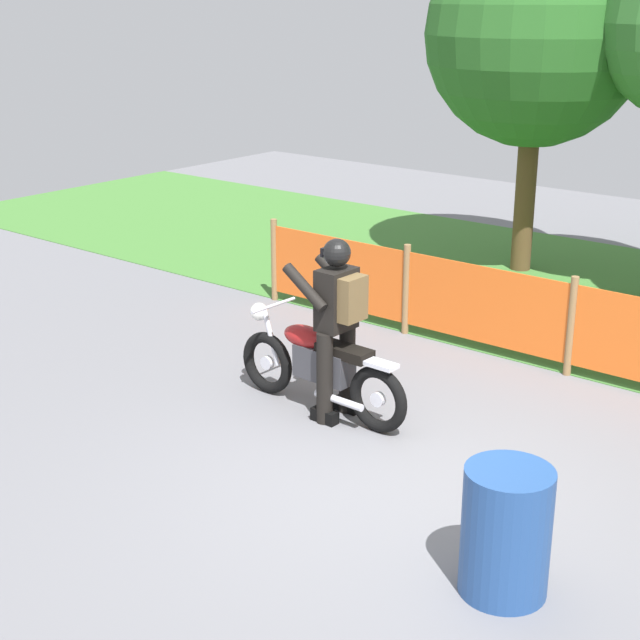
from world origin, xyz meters
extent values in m
cube|color=slate|center=(0.00, 0.00, -0.01)|extent=(24.00, 24.00, 0.02)
cylinder|color=olive|center=(-4.01, 3.01, 0.53)|extent=(0.08, 0.08, 1.05)
cylinder|color=olive|center=(-2.00, 3.01, 0.53)|extent=(0.08, 0.08, 1.05)
cylinder|color=olive|center=(0.00, 3.01, 0.53)|extent=(0.08, 0.08, 1.05)
cube|color=orange|center=(-3.00, 3.01, 0.54)|extent=(1.92, 0.02, 0.85)
cube|color=orange|center=(-1.00, 3.01, 0.54)|extent=(1.92, 0.02, 0.85)
cylinder|color=brown|center=(-2.23, 6.24, 1.09)|extent=(0.28, 0.28, 2.17)
sphere|color=#286023|center=(-2.23, 6.24, 3.20)|extent=(2.93, 2.93, 2.93)
torus|color=black|center=(-2.09, 0.75, 0.31)|extent=(0.62, 0.12, 0.62)
cylinder|color=silver|center=(-2.09, 0.75, 0.31)|extent=(0.14, 0.06, 0.14)
torus|color=black|center=(-0.74, 0.71, 0.31)|extent=(0.62, 0.12, 0.62)
cylinder|color=silver|center=(-0.74, 0.71, 0.31)|extent=(0.14, 0.06, 0.14)
cube|color=#38383D|center=(-1.37, 0.73, 0.48)|extent=(0.59, 0.25, 0.31)
ellipsoid|color=maroon|center=(-1.59, 0.73, 0.69)|extent=(0.51, 0.25, 0.21)
cube|color=black|center=(-1.13, 0.72, 0.67)|extent=(0.55, 0.23, 0.10)
cube|color=silver|center=(-0.74, 0.71, 0.65)|extent=(0.35, 0.16, 0.04)
cylinder|color=silver|center=(-2.03, 0.75, 0.59)|extent=(0.23, 0.06, 0.55)
sphere|color=white|center=(-2.19, 0.75, 0.81)|extent=(0.18, 0.18, 0.17)
cylinder|color=silver|center=(-1.99, 0.74, 0.92)|extent=(0.05, 0.58, 0.03)
cylinder|color=silver|center=(-1.08, 0.58, 0.25)|extent=(0.53, 0.08, 0.07)
cylinder|color=black|center=(-1.23, 0.56, 0.43)|extent=(0.15, 0.15, 0.86)
cube|color=black|center=(-1.23, 0.56, 0.06)|extent=(0.26, 0.12, 0.12)
cylinder|color=black|center=(-1.22, 0.88, 0.43)|extent=(0.15, 0.15, 0.86)
cube|color=black|center=(-1.22, 0.88, 0.06)|extent=(0.26, 0.12, 0.12)
cube|color=black|center=(-1.22, 0.72, 1.14)|extent=(0.25, 0.37, 0.56)
cylinder|color=black|center=(-1.41, 0.51, 1.26)|extent=(0.49, 0.11, 0.38)
cylinder|color=black|center=(-1.40, 0.95, 1.26)|extent=(0.49, 0.11, 0.38)
sphere|color=black|center=(-1.22, 0.72, 1.56)|extent=(0.26, 0.26, 0.25)
cube|color=black|center=(-1.32, 0.73, 1.56)|extent=(0.04, 0.18, 0.08)
cube|color=brown|center=(-1.05, 0.72, 1.18)|extent=(0.17, 0.28, 0.40)
cylinder|color=navy|center=(1.29, -0.72, 0.44)|extent=(0.58, 0.58, 0.88)
camera|label=1|loc=(3.70, -5.60, 3.71)|focal=53.25mm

